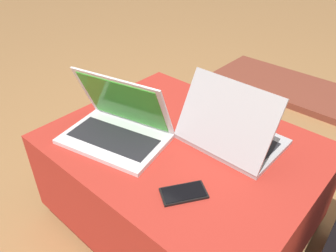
% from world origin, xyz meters
% --- Properties ---
extents(ground_plane, '(14.00, 14.00, 0.00)m').
position_xyz_m(ground_plane, '(0.00, 0.00, 0.00)').
color(ground_plane, '#9E7042').
extents(ottoman, '(0.95, 0.75, 0.41)m').
position_xyz_m(ottoman, '(0.00, 0.00, 0.21)').
color(ottoman, maroon).
rests_on(ottoman, ground_plane).
extents(laptop_near, '(0.41, 0.32, 0.24)m').
position_xyz_m(laptop_near, '(-0.20, -0.14, 0.46)').
color(laptop_near, silver).
rests_on(laptop_near, ottoman).
extents(laptop_far, '(0.34, 0.26, 0.24)m').
position_xyz_m(laptop_far, '(0.13, 0.10, 0.46)').
color(laptop_far, '#B7B7BC').
rests_on(laptop_far, ottoman).
extents(cell_phone, '(0.14, 0.15, 0.01)m').
position_xyz_m(cell_phone, '(0.17, -0.20, 0.41)').
color(cell_phone, black).
rests_on(cell_phone, ottoman).
extents(fireplace_hearth, '(1.40, 0.50, 0.04)m').
position_xyz_m(fireplace_hearth, '(0.00, 1.42, 0.02)').
color(fireplace_hearth, brown).
rests_on(fireplace_hearth, ground_plane).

